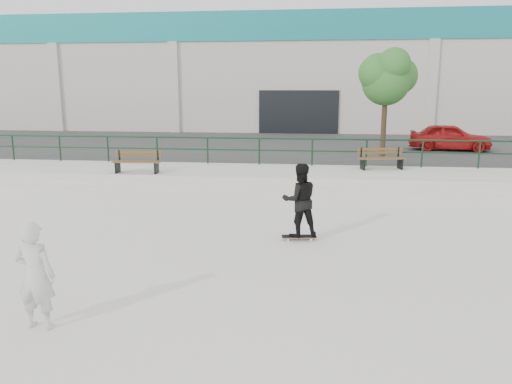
# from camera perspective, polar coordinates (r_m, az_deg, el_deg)

# --- Properties ---
(ground) EXTENTS (120.00, 120.00, 0.00)m
(ground) POSITION_cam_1_polar(r_m,az_deg,el_deg) (8.69, -1.14, -11.14)
(ground) COLOR beige
(ground) RESTS_ON ground
(ledge) EXTENTS (30.00, 3.00, 0.50)m
(ledge) POSITION_cam_1_polar(r_m,az_deg,el_deg) (17.73, 3.11, 1.67)
(ledge) COLOR beige
(ledge) RESTS_ON ground
(parking_strip) EXTENTS (60.00, 14.00, 0.50)m
(parking_strip) POSITION_cam_1_polar(r_m,az_deg,el_deg) (26.13, 4.35, 4.96)
(parking_strip) COLOR #343434
(parking_strip) RESTS_ON ground
(railing) EXTENTS (28.00, 0.06, 1.03)m
(railing) POSITION_cam_1_polar(r_m,az_deg,el_deg) (18.87, 3.40, 5.34)
(railing) COLOR #14371E
(railing) RESTS_ON ledge
(commercial_building) EXTENTS (44.20, 16.33, 8.00)m
(commercial_building) POSITION_cam_1_polar(r_m,az_deg,el_deg) (39.94, 5.38, 13.56)
(commercial_building) COLOR #B9B5A6
(commercial_building) RESTS_ON ground
(bench_left) EXTENTS (1.66, 0.55, 0.75)m
(bench_left) POSITION_cam_1_polar(r_m,az_deg,el_deg) (17.65, -13.41, 3.36)
(bench_left) COLOR brown
(bench_left) RESTS_ON ledge
(bench_right) EXTENTS (1.72, 0.81, 0.77)m
(bench_right) POSITION_cam_1_polar(r_m,az_deg,el_deg) (18.50, 14.12, 3.72)
(bench_right) COLOR brown
(bench_right) RESTS_ON ledge
(tree) EXTENTS (2.52, 2.24, 4.47)m
(tree) POSITION_cam_1_polar(r_m,az_deg,el_deg) (21.99, 14.75, 12.72)
(tree) COLOR #4C3C26
(tree) RESTS_ON parking_strip
(red_car) EXTENTS (3.83, 2.02, 1.24)m
(red_car) POSITION_cam_1_polar(r_m,az_deg,el_deg) (24.98, 21.28, 5.88)
(red_car) COLOR #A61414
(red_car) RESTS_ON parking_strip
(skateboard) EXTENTS (0.80, 0.31, 0.09)m
(skateboard) POSITION_cam_1_polar(r_m,az_deg,el_deg) (11.40, 4.95, -5.10)
(skateboard) COLOR black
(skateboard) RESTS_ON ground
(standing_skater) EXTENTS (0.95, 0.83, 1.66)m
(standing_skater) POSITION_cam_1_polar(r_m,az_deg,el_deg) (11.18, 5.02, -0.93)
(standing_skater) COLOR black
(standing_skater) RESTS_ON skateboard
(seated_skater) EXTENTS (0.59, 0.39, 1.58)m
(seated_skater) POSITION_cam_1_polar(r_m,az_deg,el_deg) (7.79, -23.90, -8.73)
(seated_skater) COLOR silver
(seated_skater) RESTS_ON ground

